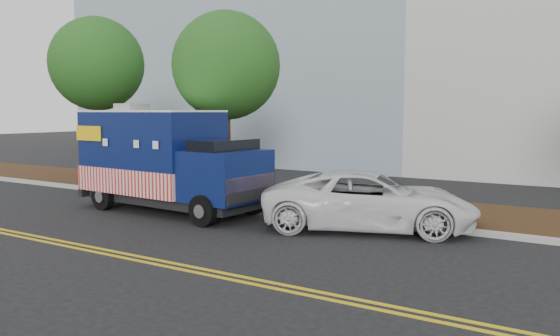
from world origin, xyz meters
The scene contains 10 objects.
ground centered at (0.00, 0.00, 0.00)m, with size 120.00×120.00×0.00m, color black.
curb centered at (0.00, 1.40, 0.07)m, with size 120.00×0.18×0.15m, color #9E9E99.
mulch_strip centered at (0.00, 3.50, 0.07)m, with size 120.00×4.00×0.15m, color #311F0D.
centerline_near centered at (0.00, -4.45, 0.01)m, with size 120.00×0.10×0.01m, color gold.
centerline_far centered at (0.00, -4.70, 0.01)m, with size 120.00×0.10×0.01m, color gold.
tree_a centered at (-7.80, 2.76, 4.98)m, with size 3.81×3.81×6.90m.
tree_b centered at (-1.06, 2.63, 4.62)m, with size 3.71×3.71×6.48m.
sign_post centered at (-3.71, 1.78, 1.20)m, with size 0.06×0.06×2.40m, color #473828.
food_truck centered at (-1.35, -0.15, 1.50)m, with size 6.43×2.76×3.32m.
white_car centered at (5.09, 0.67, 0.76)m, with size 2.53×5.48×1.52m, color white.
Camera 1 is at (10.53, -12.48, 3.09)m, focal length 35.00 mm.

